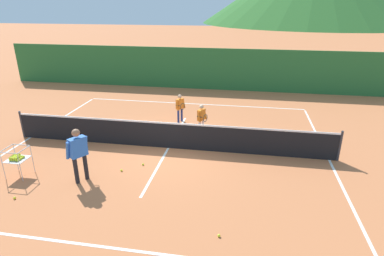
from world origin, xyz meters
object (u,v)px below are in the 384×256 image
(tennis_ball_2, at_px, (143,164))
(ball_cart, at_px, (16,158))
(tennis_ball_0, at_px, (219,236))
(tennis_ball_4, at_px, (121,170))
(instructor, at_px, (78,150))
(student_1, at_px, (202,117))
(tennis_ball_5, at_px, (15,198))
(tennis_net, at_px, (168,135))
(student_0, at_px, (180,106))

(tennis_ball_2, bearing_deg, ball_cart, -160.06)
(tennis_ball_0, xyz_separation_m, tennis_ball_4, (-3.24, 2.43, 0.00))
(instructor, bearing_deg, student_1, 54.00)
(student_1, relative_size, tennis_ball_5, 17.92)
(tennis_net, xyz_separation_m, instructor, (-1.95, -2.60, 0.48))
(student_1, bearing_deg, student_0, 132.01)
(ball_cart, bearing_deg, student_0, 54.32)
(tennis_ball_2, bearing_deg, tennis_ball_5, -139.49)
(student_1, height_order, tennis_ball_2, student_1)
(student_0, distance_m, tennis_ball_5, 7.19)
(student_1, relative_size, tennis_ball_0, 17.92)
(student_0, relative_size, tennis_ball_4, 18.01)
(ball_cart, relative_size, tennis_ball_4, 13.22)
(tennis_net, height_order, tennis_ball_0, tennis_net)
(tennis_ball_0, xyz_separation_m, tennis_ball_2, (-2.70, 2.91, 0.00))
(instructor, bearing_deg, tennis_ball_0, -22.45)
(tennis_net, distance_m, tennis_ball_2, 1.56)
(tennis_net, height_order, instructor, instructor)
(instructor, height_order, tennis_ball_4, instructor)
(tennis_net, relative_size, tennis_ball_5, 169.07)
(tennis_ball_4, bearing_deg, tennis_ball_5, -139.90)
(ball_cart, bearing_deg, tennis_ball_0, -15.15)
(instructor, xyz_separation_m, student_0, (1.82, 5.25, -0.24))
(instructor, relative_size, tennis_ball_4, 23.89)
(student_0, xyz_separation_m, tennis_ball_5, (-3.15, -6.43, -0.70))
(student_1, bearing_deg, tennis_ball_2, -117.43)
(instructor, distance_m, student_1, 4.98)
(tennis_net, relative_size, tennis_ball_0, 169.07)
(student_1, bearing_deg, tennis_ball_4, -121.14)
(tennis_ball_5, bearing_deg, student_0, 63.92)
(tennis_ball_0, bearing_deg, student_1, 102.09)
(student_0, bearing_deg, student_1, -47.99)
(instructor, distance_m, tennis_ball_2, 2.10)
(tennis_net, distance_m, student_1, 1.75)
(instructor, bearing_deg, tennis_net, 53.12)
(instructor, relative_size, tennis_ball_0, 23.89)
(student_0, bearing_deg, ball_cart, -125.68)
(instructor, xyz_separation_m, tennis_ball_5, (-1.32, -1.18, -0.94))
(instructor, relative_size, tennis_ball_5, 23.89)
(student_0, height_order, tennis_ball_4, student_0)
(tennis_net, height_order, student_0, student_0)
(tennis_ball_0, distance_m, tennis_ball_4, 4.04)
(tennis_ball_2, bearing_deg, student_0, 84.79)
(tennis_net, distance_m, tennis_ball_4, 2.20)
(tennis_net, xyz_separation_m, student_1, (0.98, 1.43, 0.23))
(tennis_ball_2, bearing_deg, instructor, -140.64)
(student_1, bearing_deg, ball_cart, -140.26)
(tennis_ball_4, bearing_deg, tennis_ball_0, -36.86)
(instructor, bearing_deg, ball_cart, -178.42)
(instructor, height_order, tennis_ball_0, instructor)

